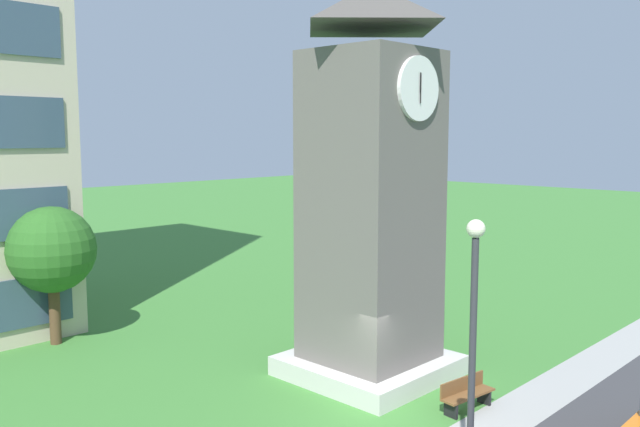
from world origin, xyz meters
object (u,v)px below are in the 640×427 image
Objects in this scene: clock_tower at (371,204)px; street_lamp at (473,335)px; park_bench at (466,394)px; tree_by_building at (52,250)px.

street_lamp is (-4.63, -6.44, -1.74)m from clock_tower.
park_bench is at bearing -93.59° from clock_tower.
park_bench is at bearing 32.13° from street_lamp.
clock_tower is at bearing 86.41° from park_bench.
clock_tower is 2.02× the size of street_lamp.
clock_tower is 2.39× the size of tree_by_building.
street_lamp is 16.68m from tree_by_building.
clock_tower reaches higher than street_lamp.
street_lamp is 1.18× the size of tree_by_building.
tree_by_building reaches higher than park_bench.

